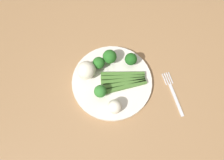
# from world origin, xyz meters

# --- Properties ---
(ground_plane) EXTENTS (6.00, 6.00, 0.02)m
(ground_plane) POSITION_xyz_m (0.00, 0.00, -0.01)
(ground_plane) COLOR #B7A88E
(dining_table) EXTENTS (1.19, 0.99, 0.75)m
(dining_table) POSITION_xyz_m (0.00, 0.00, 0.65)
(dining_table) COLOR #9E754C
(dining_table) RESTS_ON ground_plane
(plate) EXTENTS (0.28, 0.28, 0.01)m
(plate) POSITION_xyz_m (-0.05, 0.05, 0.76)
(plate) COLOR silver
(plate) RESTS_ON dining_table
(asparagus_bundle) EXTENTS (0.16, 0.08, 0.01)m
(asparagus_bundle) POSITION_xyz_m (-0.01, 0.04, 0.78)
(asparagus_bundle) COLOR #47752D
(asparagus_bundle) RESTS_ON plate
(broccoli_right) EXTENTS (0.05, 0.05, 0.06)m
(broccoli_right) POSITION_xyz_m (-0.06, 0.12, 0.80)
(broccoli_right) COLOR #568E33
(broccoli_right) RESTS_ON plate
(broccoli_near_center) EXTENTS (0.04, 0.04, 0.05)m
(broccoli_near_center) POSITION_xyz_m (-0.09, 0.00, 0.80)
(broccoli_near_center) COLOR #609E3D
(broccoli_near_center) RESTS_ON plate
(broccoli_outer_edge) EXTENTS (0.04, 0.04, 0.05)m
(broccoli_outer_edge) POSITION_xyz_m (-0.10, 0.11, 0.80)
(broccoli_outer_edge) COLOR #568E33
(broccoli_outer_edge) RESTS_ON plate
(broccoli_front) EXTENTS (0.04, 0.04, 0.05)m
(broccoli_front) POSITION_xyz_m (0.02, 0.11, 0.80)
(broccoli_front) COLOR #4C7F2B
(broccoli_front) RESTS_ON plate
(cauliflower_left) EXTENTS (0.06, 0.06, 0.06)m
(cauliflower_left) POSITION_xyz_m (-0.14, 0.08, 0.80)
(cauliflower_left) COLOR silver
(cauliflower_left) RESTS_ON plate
(cauliflower_back_right) EXTENTS (0.05, 0.05, 0.05)m
(cauliflower_back_right) POSITION_xyz_m (-0.05, -0.05, 0.79)
(cauliflower_back_right) COLOR white
(cauliflower_back_right) RESTS_ON plate
(fork) EXTENTS (0.05, 0.17, 0.00)m
(fork) POSITION_xyz_m (0.16, -0.01, 0.76)
(fork) COLOR silver
(fork) RESTS_ON dining_table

